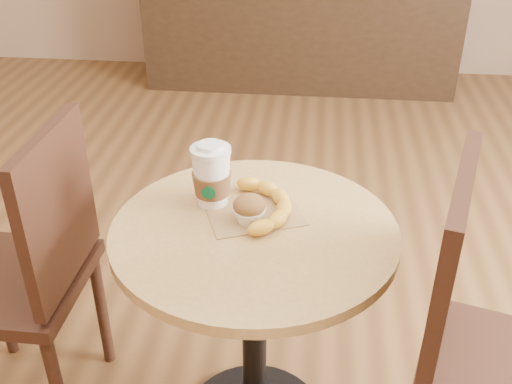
# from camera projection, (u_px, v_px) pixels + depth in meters

# --- Properties ---
(cafe_table) EXTENTS (0.74, 0.74, 0.75)m
(cafe_table) POSITION_uv_depth(u_px,v_px,m) (254.00, 289.00, 1.62)
(cafe_table) COLOR black
(cafe_table) RESTS_ON ground
(chair_left) EXTENTS (0.43, 0.43, 0.97)m
(chair_left) POSITION_uv_depth(u_px,v_px,m) (29.00, 269.00, 1.72)
(chair_left) COLOR #321B11
(chair_left) RESTS_ON ground
(chair_right) EXTENTS (0.56, 0.56, 1.03)m
(chair_right) POSITION_uv_depth(u_px,v_px,m) (490.00, 362.00, 1.37)
(chair_right) COLOR #321B11
(chair_right) RESTS_ON ground
(service_counter) EXTENTS (2.30, 0.65, 1.04)m
(service_counter) POSITION_uv_depth(u_px,v_px,m) (302.00, 12.00, 4.30)
(service_counter) COLOR black
(service_counter) RESTS_ON ground
(kraft_bag) EXTENTS (0.29, 0.26, 0.00)m
(kraft_bag) POSITION_uv_depth(u_px,v_px,m) (254.00, 214.00, 1.57)
(kraft_bag) COLOR #967448
(kraft_bag) RESTS_ON cafe_table
(coffee_cup) EXTENTS (0.11, 0.11, 0.18)m
(coffee_cup) POSITION_uv_depth(u_px,v_px,m) (212.00, 177.00, 1.58)
(coffee_cup) COLOR white
(coffee_cup) RESTS_ON cafe_table
(muffin) EXTENTS (0.09, 0.09, 0.08)m
(muffin) POSITION_uv_depth(u_px,v_px,m) (249.00, 209.00, 1.52)
(muffin) COLOR white
(muffin) RESTS_ON kraft_bag
(banana) EXTENTS (0.22, 0.31, 0.04)m
(banana) POSITION_uv_depth(u_px,v_px,m) (265.00, 205.00, 1.57)
(banana) COLOR gold
(banana) RESTS_ON kraft_bag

